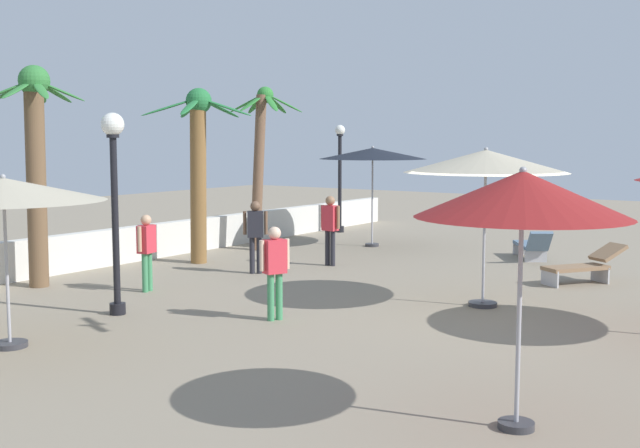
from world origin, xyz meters
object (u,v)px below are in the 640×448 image
(patio_umbrella_2, at_px, (373,154))
(guest_2, at_px, (275,264))
(palm_tree_0, at_px, (36,151))
(patio_umbrella_0, at_px, (486,162))
(patio_umbrella_1, at_px, (522,196))
(guest_0, at_px, (255,230))
(lamp_post_2, at_px, (340,170))
(lounge_chair_1, at_px, (584,265))
(guest_3, at_px, (147,246))
(lounge_chair_0, at_px, (532,245))
(palm_tree_1, at_px, (198,155))
(palm_tree_2, at_px, (261,148))
(patio_umbrella_3, at_px, (3,191))
(lamp_post_0, at_px, (114,183))
(guest_1, at_px, (330,223))

(patio_umbrella_2, bearing_deg, guest_2, -158.94)
(palm_tree_0, bearing_deg, patio_umbrella_0, -67.92)
(patio_umbrella_1, bearing_deg, patio_umbrella_0, 26.44)
(patio_umbrella_2, relative_size, guest_0, 1.83)
(patio_umbrella_1, xyz_separation_m, patio_umbrella_2, (11.48, 8.70, 0.14))
(patio_umbrella_2, distance_m, lamp_post_2, 3.61)
(lamp_post_2, distance_m, lounge_chair_1, 10.68)
(guest_0, bearing_deg, guest_3, 171.36)
(patio_umbrella_2, height_order, lounge_chair_0, patio_umbrella_2)
(palm_tree_1, xyz_separation_m, guest_0, (-0.46, -2.16, -1.68))
(patio_umbrella_2, distance_m, lounge_chair_1, 7.51)
(patio_umbrella_1, height_order, patio_umbrella_2, patio_umbrella_2)
(palm_tree_1, xyz_separation_m, lamp_post_2, (7.37, 0.68, -0.65))
(lamp_post_2, relative_size, lounge_chair_1, 1.91)
(patio_umbrella_1, height_order, palm_tree_2, palm_tree_2)
(patio_umbrella_2, relative_size, lounge_chair_1, 1.66)
(palm_tree_2, xyz_separation_m, guest_0, (-3.28, -2.48, -1.80))
(patio_umbrella_2, height_order, palm_tree_1, palm_tree_1)
(palm_tree_1, xyz_separation_m, lounge_chair_1, (2.56, -8.72, -2.28))
(patio_umbrella_3, distance_m, palm_tree_0, 5.06)
(patio_umbrella_3, height_order, palm_tree_2, palm_tree_2)
(patio_umbrella_1, bearing_deg, lamp_post_0, 80.27)
(lamp_post_2, distance_m, guest_3, 11.06)
(patio_umbrella_2, distance_m, palm_tree_1, 5.38)
(guest_0, xyz_separation_m, guest_1, (1.91, -0.77, 0.03))
(patio_umbrella_3, height_order, guest_2, patio_umbrella_3)
(guest_0, bearing_deg, palm_tree_1, 78.00)
(palm_tree_2, bearing_deg, guest_1, -112.84)
(palm_tree_0, bearing_deg, guest_0, -35.43)
(patio_umbrella_2, xyz_separation_m, guest_2, (-8.92, -3.44, -1.67))
(lounge_chair_1, bearing_deg, patio_umbrella_3, 151.66)
(patio_umbrella_1, height_order, lounge_chair_1, patio_umbrella_1)
(patio_umbrella_0, height_order, guest_1, patio_umbrella_0)
(lamp_post_0, xyz_separation_m, guest_1, (6.59, -0.07, -1.28))
(guest_2, bearing_deg, guest_1, 24.86)
(palm_tree_1, height_order, lamp_post_0, palm_tree_1)
(lounge_chair_1, bearing_deg, patio_umbrella_2, 70.10)
(patio_umbrella_3, height_order, palm_tree_0, palm_tree_0)
(palm_tree_2, distance_m, guest_2, 9.04)
(patio_umbrella_3, distance_m, palm_tree_2, 10.99)
(patio_umbrella_0, xyz_separation_m, lamp_post_2, (8.21, 8.56, -0.62))
(palm_tree_1, bearing_deg, lounge_chair_0, -52.29)
(guest_1, bearing_deg, palm_tree_2, 67.16)
(patio_umbrella_0, height_order, lamp_post_2, lamp_post_2)
(guest_0, xyz_separation_m, guest_2, (-3.46, -3.26, -0.04))
(lounge_chair_0, relative_size, lounge_chair_1, 1.02)
(guest_1, height_order, guest_2, guest_1)
(guest_2, bearing_deg, lamp_post_0, 115.49)
(palm_tree_2, height_order, lounge_chair_1, palm_tree_2)
(lamp_post_2, bearing_deg, palm_tree_2, -175.49)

